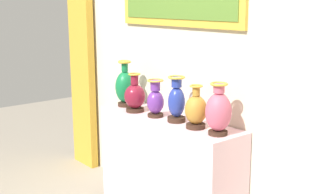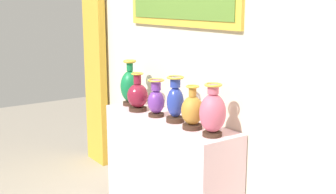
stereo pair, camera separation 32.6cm
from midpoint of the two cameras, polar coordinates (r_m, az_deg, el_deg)
display_shelf at (r=3.73m, az=-2.54°, el=-9.33°), size 1.40×0.40×0.88m
back_wall at (r=3.65m, az=0.49°, el=8.54°), size 3.85×0.14×3.13m
curtain_gold at (r=4.95m, az=-12.89°, el=5.18°), size 0.39×0.08×2.46m
vase_emerald at (r=4.01m, az=-7.86°, el=1.29°), size 0.18×0.18×0.41m
vase_burgundy at (r=3.81m, az=-6.74°, el=0.07°), size 0.18×0.18×0.33m
vase_violet at (r=3.62m, az=-4.21°, el=-0.47°), size 0.14×0.14×0.31m
vase_cobalt at (r=3.46m, az=-1.60°, el=-0.61°), size 0.14×0.14×0.36m
vase_ochre at (r=3.28m, az=0.77°, el=-1.77°), size 0.17×0.17×0.33m
vase_rose at (r=3.12m, az=3.53°, el=-1.91°), size 0.19×0.19×0.38m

